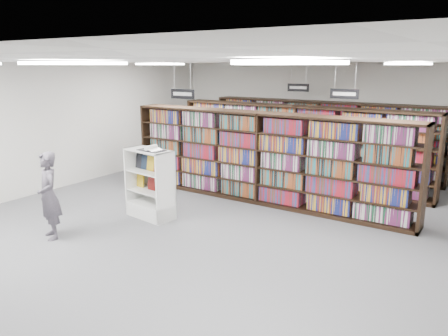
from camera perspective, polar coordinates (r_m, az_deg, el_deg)
The scene contains 18 objects.
floor at distance 8.74m, azimuth -1.45°, elevation -7.72°, with size 12.00×12.00×0.00m, color #494A4E.
ceiling at distance 8.16m, azimuth -1.59°, elevation 13.74°, with size 10.00×12.00×0.10m, color white.
wall_back at distance 13.61m, azimuth 13.17°, elevation 6.48°, with size 10.00×0.10×3.20m, color silver.
wall_left at distance 11.86m, azimuth -21.83°, elevation 4.91°, with size 0.10×12.00×3.20m, color silver.
bookshelf_row_near at distance 10.09m, azimuth 5.01°, elevation 1.31°, with size 7.00×0.60×2.10m.
bookshelf_row_mid at distance 11.85m, azimuth 9.63°, elevation 2.98°, with size 7.00×0.60×2.10m.
bookshelf_row_far at distance 13.41m, azimuth 12.59°, elevation 4.03°, with size 7.00×0.60×2.10m.
aisle_sign_left at distance 9.88m, azimuth -5.44°, elevation 9.73°, with size 0.65×0.02×0.80m.
aisle_sign_right at distance 10.22m, azimuth 15.44°, elevation 9.43°, with size 0.65×0.02×0.80m.
aisle_sign_center at distance 12.80m, azimuth 9.66°, elevation 10.41°, with size 0.65×0.02×0.80m.
troffer_front_center at distance 5.96m, azimuth -18.79°, elevation 12.84°, with size 0.60×1.20×0.04m, color white.
troffer_front_right at distance 4.05m, azimuth 9.26°, elevation 13.46°, with size 0.60×1.20×0.04m, color white.
troffer_back_left at distance 11.59m, azimuth -8.28°, elevation 13.29°, with size 0.60×1.20×0.04m, color white.
troffer_back_center at distance 9.87m, azimuth 5.26°, elevation 13.39°, with size 0.60×1.20×0.04m, color white.
troffer_back_right at distance 8.85m, azimuth 23.06°, elevation 12.43°, with size 0.60×1.20×0.04m, color white.
endcap_display at distance 9.31m, azimuth -9.42°, elevation -3.43°, with size 1.10×0.65×1.45m.
open_book at distance 8.95m, azimuth -9.47°, elevation 2.47°, with size 0.59×0.37×0.13m.
shopper at distance 8.59m, azimuth -21.91°, elevation -3.38°, with size 0.59×0.39×1.62m, color #504A55.
Camera 1 is at (4.67, -6.69, 3.14)m, focal length 35.00 mm.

